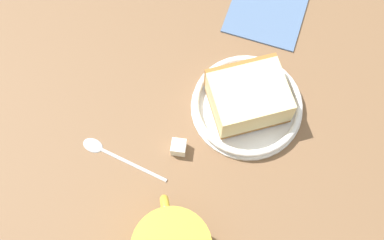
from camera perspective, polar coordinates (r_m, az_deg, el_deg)
The scene contains 6 objects.
ground_plane at distance 71.92cm, azimuth 0.64°, elevation -0.08°, with size 152.54×152.54×2.92cm, color brown.
small_plate at distance 70.68cm, azimuth 6.15°, elevation 1.72°, with size 16.19×16.19×1.89cm.
cake_slice at distance 68.52cm, azimuth 6.29°, elevation 2.77°, with size 12.51×11.45×5.04cm.
teaspoon at distance 69.41cm, azimuth -10.23°, elevation -3.63°, with size 12.60×6.45×0.80cm.
folded_napkin at distance 80.44cm, azimuth 8.59°, elevation 12.91°, with size 11.64×13.23×0.60cm, color slate.
sugar_cube at distance 67.87cm, azimuth -1.88°, elevation -3.19°, with size 1.99×1.99×1.99cm, color white.
Camera 1 is at (-0.36, 27.53, 64.98)cm, focal length 45.65 mm.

